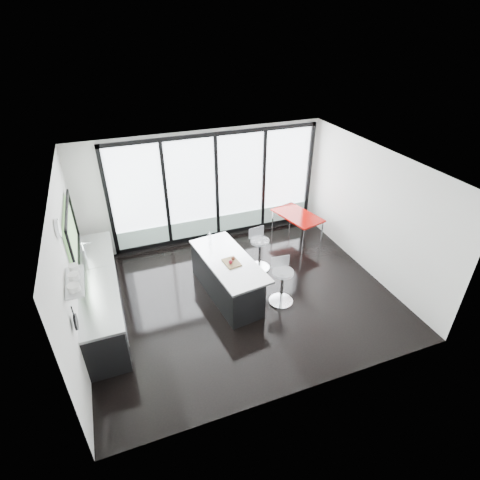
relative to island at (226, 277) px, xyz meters
name	(u,v)px	position (x,y,z in m)	size (l,w,h in m)	color
floor	(241,295)	(0.27, -0.14, -0.43)	(6.00, 5.00, 0.00)	black
ceiling	(241,167)	(0.27, -0.14, 2.37)	(6.00, 5.00, 0.00)	white
wall_back	(216,192)	(0.54, 2.32, 0.84)	(6.00, 0.09, 2.80)	silver
wall_front	(306,326)	(0.27, -2.64, 0.97)	(6.00, 0.00, 2.80)	silver
wall_left	(71,253)	(-2.71, 0.13, 1.13)	(0.26, 5.00, 2.80)	silver
wall_right	(372,212)	(3.27, -0.14, 0.97)	(0.00, 5.00, 2.80)	silver
counter_cabinets	(101,295)	(-2.41, 0.25, 0.03)	(0.69, 3.24, 1.36)	black
island	(226,277)	(0.00, 0.00, 0.00)	(1.12, 2.16, 1.10)	black
bar_stool_near	(282,287)	(0.96, -0.64, -0.04)	(0.49, 0.49, 0.78)	silver
bar_stool_far	(259,254)	(1.00, 0.60, -0.05)	(0.48, 0.48, 0.77)	silver
red_table	(297,226)	(2.43, 1.50, -0.09)	(0.73, 1.28, 0.69)	#850A06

